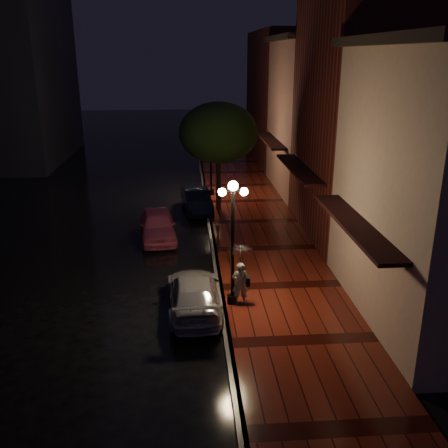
# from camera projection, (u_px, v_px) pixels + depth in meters

# --- Properties ---
(ground) EXTENTS (120.00, 120.00, 0.00)m
(ground) POSITION_uv_depth(u_px,v_px,m) (214.00, 253.00, 21.89)
(ground) COLOR black
(ground) RESTS_ON ground
(sidewalk) EXTENTS (4.50, 60.00, 0.15)m
(sidewalk) POSITION_uv_depth(u_px,v_px,m) (265.00, 250.00, 22.03)
(sidewalk) COLOR #46130C
(sidewalk) RESTS_ON ground
(curb) EXTENTS (0.25, 60.00, 0.15)m
(curb) POSITION_uv_depth(u_px,v_px,m) (214.00, 251.00, 21.87)
(curb) COLOR #595451
(curb) RESTS_ON ground
(storefront_mid) EXTENTS (5.00, 8.00, 11.00)m
(storefront_mid) POSITION_uv_depth(u_px,v_px,m) (365.00, 119.00, 22.51)
(storefront_mid) COLOR #511914
(storefront_mid) RESTS_ON ground
(storefront_far) EXTENTS (5.00, 8.00, 9.00)m
(storefront_far) POSITION_uv_depth(u_px,v_px,m) (319.00, 119.00, 30.38)
(storefront_far) COLOR #8C5951
(storefront_far) RESTS_ON ground
(storefront_extra) EXTENTS (5.00, 12.00, 10.00)m
(storefront_extra) POSITION_uv_depth(u_px,v_px,m) (287.00, 97.00, 39.66)
(storefront_extra) COLOR #511914
(storefront_extra) RESTS_ON ground
(streetlamp_near) EXTENTS (0.96, 0.36, 4.31)m
(streetlamp_near) POSITION_uv_depth(u_px,v_px,m) (233.00, 236.00, 16.36)
(streetlamp_near) COLOR black
(streetlamp_near) RESTS_ON sidewalk
(streetlamp_far) EXTENTS (0.96, 0.36, 4.31)m
(streetlamp_far) POSITION_uv_depth(u_px,v_px,m) (211.00, 155.00, 29.57)
(streetlamp_far) COLOR black
(streetlamp_far) RESTS_ON sidewalk
(street_tree) EXTENTS (4.16, 4.16, 5.80)m
(street_tree) POSITION_uv_depth(u_px,v_px,m) (218.00, 135.00, 26.22)
(street_tree) COLOR black
(street_tree) RESTS_ON sidewalk
(pink_car) EXTENTS (1.99, 4.11, 1.35)m
(pink_car) POSITION_uv_depth(u_px,v_px,m) (158.00, 225.00, 23.31)
(pink_car) COLOR #C35073
(pink_car) RESTS_ON ground
(navy_car) EXTENTS (1.81, 3.96, 1.26)m
(navy_car) POSITION_uv_depth(u_px,v_px,m) (197.00, 200.00, 27.43)
(navy_car) COLOR black
(navy_car) RESTS_ON ground
(silver_car) EXTENTS (1.88, 4.33, 1.24)m
(silver_car) POSITION_uv_depth(u_px,v_px,m) (194.00, 294.00, 16.78)
(silver_car) COLOR #A1A1A8
(silver_car) RESTS_ON ground
(woman_with_umbrella) EXTENTS (0.89, 0.91, 2.14)m
(woman_with_umbrella) POSITION_uv_depth(u_px,v_px,m) (240.00, 266.00, 16.64)
(woman_with_umbrella) COLOR white
(woman_with_umbrella) RESTS_ON sidewalk
(parking_meter) EXTENTS (0.13, 0.11, 1.22)m
(parking_meter) POSITION_uv_depth(u_px,v_px,m) (218.00, 237.00, 21.24)
(parking_meter) COLOR black
(parking_meter) RESTS_ON sidewalk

